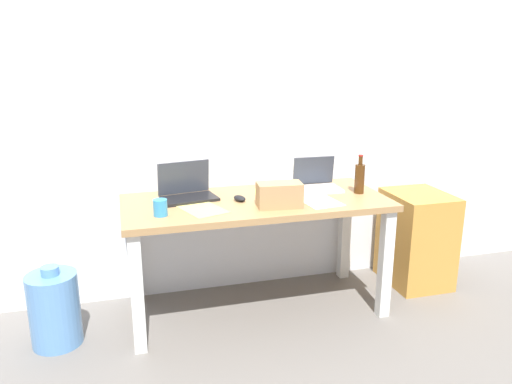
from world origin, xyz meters
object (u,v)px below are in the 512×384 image
laptop_right (317,183)px  water_cooler_jug (54,309)px  laptop_left (187,191)px  filing_cabinet (416,238)px  desk (256,216)px  beer_bottle (360,178)px  coffee_mug (160,208)px  computer_mouse (240,198)px  cardboard_box (279,195)px

laptop_right → water_cooler_jug: laptop_right is taller
laptop_left → filing_cabinet: laptop_left is taller
desk → beer_bottle: bearing=-2.7°
laptop_right → coffee_mug: size_ratio=3.09×
desk → laptop_right: 0.50m
laptop_right → desk: bearing=-164.2°
beer_bottle → filing_cabinet: size_ratio=0.38×
beer_bottle → computer_mouse: 0.80m
desk → coffee_mug: size_ratio=17.44×
coffee_mug → filing_cabinet: 1.92m
beer_bottle → water_cooler_jug: (-1.93, -0.06, -0.64)m
water_cooler_jug → laptop_right: bearing=7.4°
desk → water_cooler_jug: 1.31m
cardboard_box → water_cooler_jug: cardboard_box is taller
desk → laptop_right: laptop_right is taller
coffee_mug → beer_bottle: bearing=5.7°
laptop_right → filing_cabinet: laptop_right is taller
desk → cardboard_box: bearing=-61.9°
coffee_mug → water_cooler_jug: coffee_mug is taller
desk → cardboard_box: cardboard_box is taller
laptop_right → laptop_left: bearing=179.4°
water_cooler_jug → filing_cabinet: 2.48m
laptop_right → filing_cabinet: size_ratio=0.43×
laptop_right → coffee_mug: 1.11m
laptop_left → beer_bottle: (1.10, -0.17, 0.05)m
desk → beer_bottle: (0.69, -0.03, 0.21)m
beer_bottle → water_cooler_jug: size_ratio=0.53×
beer_bottle → cardboard_box: bearing=-166.3°
laptop_left → filing_cabinet: bearing=-2.0°
cardboard_box → beer_bottle: bearing=13.7°
water_cooler_jug → filing_cabinet: size_ratio=0.71×
laptop_left → cardboard_box: (0.51, -0.32, 0.02)m
laptop_right → beer_bottle: 0.29m
beer_bottle → laptop_left: bearing=171.1°
laptop_left → beer_bottle: bearing=-8.9°
computer_mouse → cardboard_box: (0.20, -0.18, 0.06)m
desk → filing_cabinet: desk is taller
laptop_right → computer_mouse: 0.59m
beer_bottle → coffee_mug: beer_bottle is taller
beer_bottle → filing_cabinet: 0.76m
laptop_left → computer_mouse: laptop_left is taller
laptop_right → filing_cabinet: (0.77, -0.05, -0.46)m
cardboard_box → coffee_mug: (-0.70, 0.02, -0.03)m
laptop_left → laptop_right: bearing=-0.6°
computer_mouse → filing_cabinet: (1.34, 0.08, -0.43)m
computer_mouse → cardboard_box: cardboard_box is taller
laptop_left → beer_bottle: size_ratio=1.44×
coffee_mug → laptop_left: bearing=57.2°
desk → computer_mouse: (-0.11, -0.00, 0.12)m
laptop_left → water_cooler_jug: 1.04m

